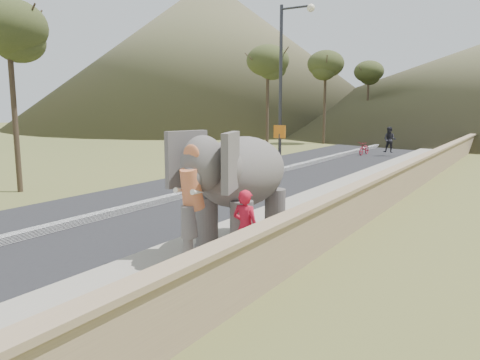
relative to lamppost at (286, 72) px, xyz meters
name	(u,v)px	position (x,y,z in m)	size (l,w,h in m)	color
ground	(122,305)	(4.69, -15.26, -4.87)	(160.00, 160.00, 0.00)	olive
road	(219,188)	(-0.31, -5.26, -4.86)	(7.00, 120.00, 0.03)	black
median	(219,186)	(-0.31, -5.26, -4.76)	(0.35, 120.00, 0.22)	black
walkway	(337,200)	(4.69, -5.26, -4.80)	(3.00, 120.00, 0.15)	#9E9687
parapet	(385,191)	(6.34, -5.26, -4.32)	(0.30, 120.00, 1.10)	tan
lamppost	(286,72)	(0.00, 0.00, 0.00)	(1.76, 0.36, 8.00)	#313137
signboard	(279,142)	(0.19, -1.00, -3.23)	(0.60, 0.08, 2.40)	#2D2D33
hill_left	(210,55)	(-33.31, 39.74, 6.13)	(60.00, 60.00, 22.00)	brown
elephant_and_man	(242,188)	(4.71, -11.48, -3.42)	(2.20, 3.68, 2.62)	#68625E
motorcyclist	(377,144)	(1.50, 10.43, -4.10)	(2.38, 1.68, 1.93)	maroon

